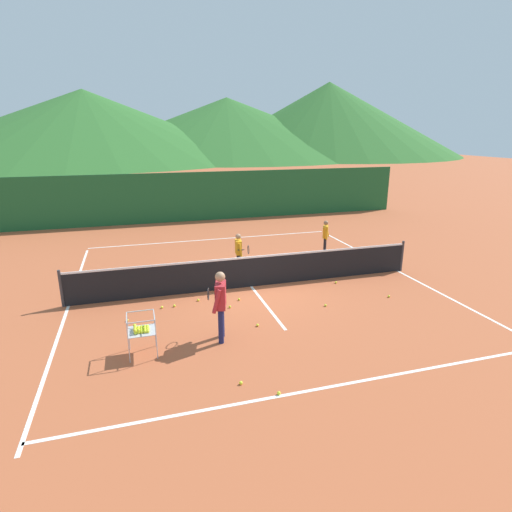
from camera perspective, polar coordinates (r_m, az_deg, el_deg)
name	(u,v)px	position (r m, az deg, el deg)	size (l,w,h in m)	color
ground_plane	(251,286)	(12.80, -0.67, -4.22)	(120.00, 120.00, 0.00)	#B25633
line_baseline_near	(330,387)	(8.27, 10.23, -17.30)	(10.44, 0.08, 0.01)	white
line_baseline_far	(214,239)	(18.41, -5.82, 2.32)	(10.44, 0.08, 0.01)	white
line_sideline_west	(68,306)	(12.53, -24.43, -6.28)	(0.08, 11.49, 0.01)	white
line_sideline_east	(397,271)	(15.00, 18.90, -1.94)	(0.08, 11.49, 0.01)	white
line_service_center	(251,286)	(12.80, -0.67, -4.21)	(0.08, 6.10, 0.01)	white
tennis_net	(251,271)	(12.63, -0.67, -2.11)	(10.76, 0.08, 1.05)	#333338
instructor	(220,300)	(9.33, -4.94, -6.01)	(0.44, 0.81, 1.65)	#191E4C
student_0	(239,250)	(13.75, -2.38, 0.88)	(0.42, 0.68, 1.37)	black
student_1	(325,234)	(16.21, 9.55, 3.01)	(0.43, 0.51, 1.31)	black
ball_cart	(141,329)	(9.20, -15.58, -9.72)	(0.58, 0.58, 0.90)	#B7B7BC
tennis_ball_0	(258,325)	(10.30, 0.21, -9.50)	(0.07, 0.07, 0.07)	yellow
tennis_ball_1	(174,306)	(11.58, -11.18, -6.73)	(0.07, 0.07, 0.07)	yellow
tennis_ball_2	(325,305)	(11.55, 9.55, -6.71)	(0.07, 0.07, 0.07)	yellow
tennis_ball_3	(336,282)	(13.28, 10.95, -3.59)	(0.07, 0.07, 0.07)	yellow
tennis_ball_4	(198,300)	(11.84, -7.97, -6.03)	(0.07, 0.07, 0.07)	yellow
tennis_ball_5	(127,320)	(11.03, -17.32, -8.45)	(0.07, 0.07, 0.07)	yellow
tennis_ball_6	(162,307)	(11.55, -12.83, -6.90)	(0.07, 0.07, 0.07)	yellow
tennis_ball_7	(239,299)	(11.78, -2.36, -5.98)	(0.07, 0.07, 0.07)	yellow
tennis_ball_8	(230,307)	(11.32, -3.63, -7.00)	(0.07, 0.07, 0.07)	yellow
tennis_ball_9	(389,296)	(12.58, 17.84, -5.30)	(0.07, 0.07, 0.07)	yellow
tennis_ball_10	(241,383)	(8.20, -2.10, -17.08)	(0.07, 0.07, 0.07)	yellow
tennis_ball_11	(279,393)	(7.94, 3.16, -18.35)	(0.07, 0.07, 0.07)	yellow
windscreen_fence	(198,197)	(22.20, -7.99, 8.11)	(22.97, 0.08, 2.56)	#1E5B2D
hill_0	(85,124)	(78.11, -22.45, 16.41)	(59.36, 59.36, 11.18)	#2D6628
hill_1	(227,127)	(83.49, -4.01, 17.35)	(57.75, 57.75, 10.63)	#2D6628
hill_2	(328,119)	(86.43, 9.89, 18.11)	(49.98, 49.98, 13.56)	#2D6628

